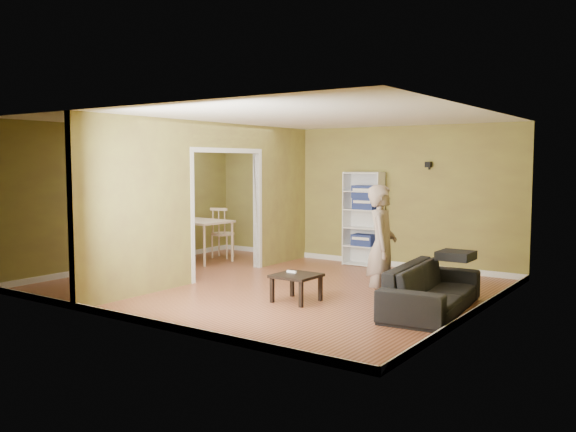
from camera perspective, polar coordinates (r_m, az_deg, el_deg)
The scene contains 15 objects.
room_shell at distance 9.47m, azimuth -1.68°, elevation 1.18°, with size 6.50×6.50×6.50m.
partition at distance 10.23m, azimuth -7.11°, elevation 1.42°, with size 0.22×5.50×2.60m, color olive, non-canonical shape.
wall_speaker at distance 11.09m, azimuth 13.00°, elevation 4.71°, with size 0.10×0.10×0.10m, color black.
sofa at distance 8.18m, azimuth 13.33°, elevation -5.93°, with size 0.90×2.09×0.80m, color #272728.
person at distance 8.19m, azimuth 8.79°, elevation -1.85°, with size 0.55×0.70×1.92m, color slate.
bookshelf at distance 11.56m, azimuth 7.18°, elevation -0.26°, with size 0.74×0.32×1.76m.
paper_box_navy_a at distance 11.55m, azimuth 7.11°, elevation -2.25°, with size 0.42×0.27×0.22m, color navy.
paper_box_navy_b at distance 11.48m, azimuth 7.24°, elevation 1.16°, with size 0.42×0.27×0.22m, color navy.
paper_box_navy_c at distance 11.46m, azimuth 7.28°, elevation 2.36°, with size 0.46×0.30×0.23m, color navy.
coffee_table at distance 8.51m, azimuth 0.79°, elevation -5.85°, with size 0.58×0.58×0.39m.
game_controller at distance 8.61m, azimuth 0.35°, elevation -5.23°, with size 0.15×0.04×0.03m, color white.
dining_table at distance 12.08m, azimuth -8.55°, elevation -0.75°, with size 1.30×0.86×0.81m.
chair_left at distance 12.61m, azimuth -11.32°, elevation -1.67°, with size 0.45×0.45×0.98m, color #DAB987, non-canonical shape.
chair_near at distance 11.72m, azimuth -10.46°, elevation -2.16°, with size 0.45×0.45×0.97m, color tan, non-canonical shape.
chair_far at distance 12.49m, azimuth -6.13°, elevation -1.53°, with size 0.47×0.47×1.03m, color tan, non-canonical shape.
Camera 1 is at (5.61, -7.61, 1.93)m, focal length 38.00 mm.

